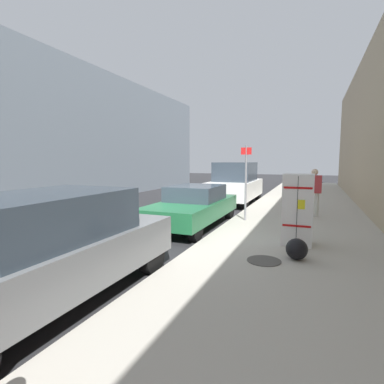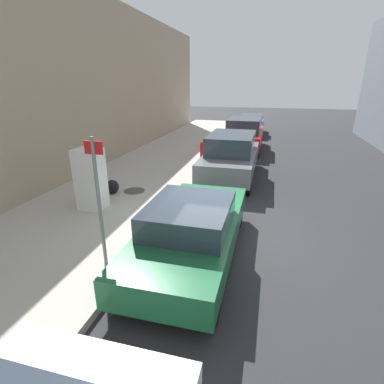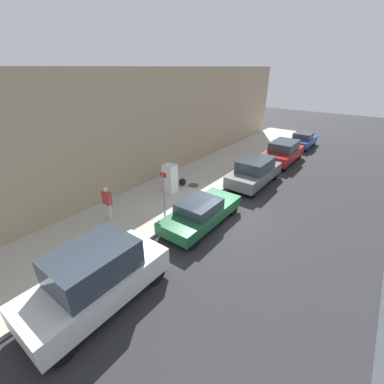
# 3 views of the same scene
# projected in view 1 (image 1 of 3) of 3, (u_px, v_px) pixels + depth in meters

# --- Properties ---
(ground_plane) EXTENTS (80.00, 80.00, 0.00)m
(ground_plane) POSITION_uv_depth(u_px,v_px,m) (167.00, 232.00, 9.41)
(ground_plane) COLOR #28282B
(sidewalk_slab) EXTENTS (4.60, 44.00, 0.16)m
(sidewalk_slab) POSITION_uv_depth(u_px,v_px,m) (295.00, 242.00, 7.96)
(sidewalk_slab) COLOR #B2ADA0
(sidewalk_slab) RESTS_ON ground
(discarded_refrigerator) EXTENTS (0.71, 0.64, 1.75)m
(discarded_refrigerator) POSITION_uv_depth(u_px,v_px,m) (298.00, 209.00, 7.37)
(discarded_refrigerator) COLOR white
(discarded_refrigerator) RESTS_ON sidewalk_slab
(manhole_cover) EXTENTS (0.70, 0.70, 0.02)m
(manhole_cover) POSITION_uv_depth(u_px,v_px,m) (264.00, 261.00, 6.20)
(manhole_cover) COLOR #47443F
(manhole_cover) RESTS_ON sidewalk_slab
(street_sign_post) EXTENTS (0.36, 0.07, 2.59)m
(street_sign_post) POSITION_uv_depth(u_px,v_px,m) (246.00, 179.00, 10.31)
(street_sign_post) COLOR slate
(street_sign_post) RESTS_ON sidewalk_slab
(trash_bag) EXTENTS (0.45, 0.45, 0.45)m
(trash_bag) POSITION_uv_depth(u_px,v_px,m) (297.00, 249.00, 6.28)
(trash_bag) COLOR black
(trash_bag) RESTS_ON sidewalk_slab
(pedestrian_walking_far) EXTENTS (0.51, 0.24, 1.76)m
(pedestrian_walking_far) POSITION_uv_depth(u_px,v_px,m) (314.00, 189.00, 11.07)
(pedestrian_walking_far) COLOR beige
(pedestrian_walking_far) RESTS_ON sidewalk_slab
(parked_van_white) EXTENTS (2.03, 4.68, 2.13)m
(parked_van_white) POSITION_uv_depth(u_px,v_px,m) (235.00, 183.00, 15.50)
(parked_van_white) COLOR silver
(parked_van_white) RESTS_ON ground
(parked_sedan_green) EXTENTS (1.84, 4.70, 1.38)m
(parked_sedan_green) POSITION_uv_depth(u_px,v_px,m) (194.00, 205.00, 10.18)
(parked_sedan_green) COLOR #1E6038
(parked_sedan_green) RESTS_ON ground
(parked_suv_gray) EXTENTS (1.92, 4.74, 1.76)m
(parked_suv_gray) POSITION_uv_depth(u_px,v_px,m) (46.00, 248.00, 4.57)
(parked_suv_gray) COLOR slate
(parked_suv_gray) RESTS_ON ground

